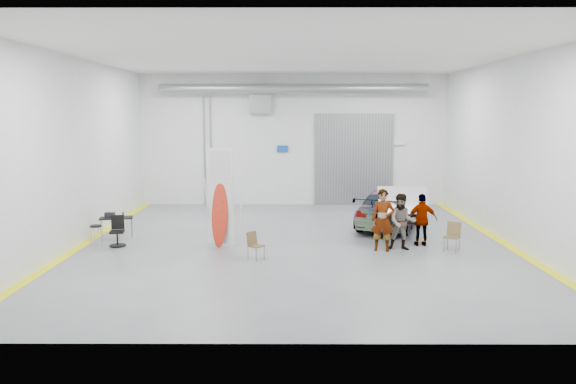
{
  "coord_description": "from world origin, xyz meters",
  "views": [
    {
      "loc": [
        -0.15,
        -17.86,
        4.22
      ],
      "look_at": [
        -0.22,
        1.48,
        1.5
      ],
      "focal_mm": 35.0,
      "sensor_mm": 36.0,
      "label": 1
    }
  ],
  "objects_px": {
    "person_b": "(402,222)",
    "surfboard_display": "(223,205)",
    "person_c": "(422,220)",
    "sedan_car": "(391,208)",
    "person_a": "(383,220)",
    "folding_chair_near": "(256,251)",
    "shop_stool": "(96,237)",
    "office_chair": "(118,233)",
    "folding_chair_far": "(452,242)",
    "work_table": "(115,217)"
  },
  "relations": [
    {
      "from": "surfboard_display",
      "to": "folding_chair_near",
      "type": "xyz_separation_m",
      "value": [
        1.12,
        -1.5,
        -1.1
      ]
    },
    {
      "from": "shop_stool",
      "to": "person_a",
      "type": "bearing_deg",
      "value": -1.94
    },
    {
      "from": "person_b",
      "to": "person_a",
      "type": "bearing_deg",
      "value": -164.05
    },
    {
      "from": "sedan_car",
      "to": "person_a",
      "type": "relative_size",
      "value": 2.53
    },
    {
      "from": "person_a",
      "to": "work_table",
      "type": "height_order",
      "value": "person_a"
    },
    {
      "from": "person_b",
      "to": "surfboard_display",
      "type": "height_order",
      "value": "surfboard_display"
    },
    {
      "from": "person_c",
      "to": "shop_stool",
      "type": "distance_m",
      "value": 10.36
    },
    {
      "from": "folding_chair_near",
      "to": "folding_chair_far",
      "type": "height_order",
      "value": "folding_chair_far"
    },
    {
      "from": "person_c",
      "to": "office_chair",
      "type": "distance_m",
      "value": 9.75
    },
    {
      "from": "surfboard_display",
      "to": "shop_stool",
      "type": "height_order",
      "value": "surfboard_display"
    },
    {
      "from": "person_c",
      "to": "work_table",
      "type": "xyz_separation_m",
      "value": [
        -10.23,
        1.19,
        -0.15
      ]
    },
    {
      "from": "sedan_car",
      "to": "folding_chair_far",
      "type": "xyz_separation_m",
      "value": [
        1.2,
        -3.81,
        -0.43
      ]
    },
    {
      "from": "surfboard_display",
      "to": "folding_chair_far",
      "type": "height_order",
      "value": "surfboard_display"
    },
    {
      "from": "person_b",
      "to": "surfboard_display",
      "type": "xyz_separation_m",
      "value": [
        -5.57,
        0.3,
        0.47
      ]
    },
    {
      "from": "person_a",
      "to": "shop_stool",
      "type": "height_order",
      "value": "person_a"
    },
    {
      "from": "folding_chair_far",
      "to": "work_table",
      "type": "relative_size",
      "value": 0.75
    },
    {
      "from": "person_a",
      "to": "surfboard_display",
      "type": "relative_size",
      "value": 0.58
    },
    {
      "from": "folding_chair_near",
      "to": "shop_stool",
      "type": "distance_m",
      "value": 5.32
    },
    {
      "from": "folding_chair_near",
      "to": "office_chair",
      "type": "xyz_separation_m",
      "value": [
        -4.53,
        1.68,
        0.17
      ]
    },
    {
      "from": "sedan_car",
      "to": "folding_chair_near",
      "type": "bearing_deg",
      "value": 66.86
    },
    {
      "from": "office_chair",
      "to": "surfboard_display",
      "type": "bearing_deg",
      "value": -11.57
    },
    {
      "from": "person_b",
      "to": "office_chair",
      "type": "relative_size",
      "value": 1.83
    },
    {
      "from": "sedan_car",
      "to": "surfboard_display",
      "type": "relative_size",
      "value": 1.46
    },
    {
      "from": "surfboard_display",
      "to": "person_c",
      "type": "bearing_deg",
      "value": 25.08
    },
    {
      "from": "surfboard_display",
      "to": "office_chair",
      "type": "relative_size",
      "value": 3.45
    },
    {
      "from": "person_a",
      "to": "folding_chair_near",
      "type": "distance_m",
      "value": 4.06
    },
    {
      "from": "office_chair",
      "to": "folding_chair_near",
      "type": "bearing_deg",
      "value": -28.98
    },
    {
      "from": "folding_chair_near",
      "to": "work_table",
      "type": "xyz_separation_m",
      "value": [
        -5.02,
        2.97,
        0.44
      ]
    },
    {
      "from": "folding_chair_near",
      "to": "shop_stool",
      "type": "relative_size",
      "value": 1.11
    },
    {
      "from": "shop_stool",
      "to": "office_chair",
      "type": "relative_size",
      "value": 0.75
    },
    {
      "from": "work_table",
      "to": "person_c",
      "type": "bearing_deg",
      "value": -6.64
    },
    {
      "from": "sedan_car",
      "to": "office_chair",
      "type": "relative_size",
      "value": 5.04
    },
    {
      "from": "person_c",
      "to": "folding_chair_far",
      "type": "xyz_separation_m",
      "value": [
        0.75,
        -0.76,
        -0.56
      ]
    },
    {
      "from": "person_a",
      "to": "person_b",
      "type": "bearing_deg",
      "value": 22.89
    },
    {
      "from": "surfboard_display",
      "to": "work_table",
      "type": "xyz_separation_m",
      "value": [
        -3.91,
        1.47,
        -0.66
      ]
    },
    {
      "from": "person_b",
      "to": "work_table",
      "type": "xyz_separation_m",
      "value": [
        -9.48,
        1.77,
        -0.2
      ]
    },
    {
      "from": "shop_stool",
      "to": "person_c",
      "type": "bearing_deg",
      "value": 2.06
    },
    {
      "from": "sedan_car",
      "to": "person_c",
      "type": "xyz_separation_m",
      "value": [
        0.44,
        -3.05,
        0.13
      ]
    },
    {
      "from": "surfboard_display",
      "to": "office_chair",
      "type": "height_order",
      "value": "surfboard_display"
    },
    {
      "from": "work_table",
      "to": "folding_chair_near",
      "type": "bearing_deg",
      "value": -30.6
    },
    {
      "from": "shop_stool",
      "to": "person_b",
      "type": "bearing_deg",
      "value": -1.25
    },
    {
      "from": "person_b",
      "to": "folding_chair_far",
      "type": "bearing_deg",
      "value": 0.44
    },
    {
      "from": "sedan_car",
      "to": "person_c",
      "type": "height_order",
      "value": "person_c"
    },
    {
      "from": "surfboard_display",
      "to": "folding_chair_far",
      "type": "distance_m",
      "value": 7.18
    },
    {
      "from": "person_c",
      "to": "folding_chair_near",
      "type": "bearing_deg",
      "value": 17.93
    },
    {
      "from": "person_a",
      "to": "folding_chair_near",
      "type": "bearing_deg",
      "value": -149.82
    },
    {
      "from": "work_table",
      "to": "office_chair",
      "type": "xyz_separation_m",
      "value": [
        0.5,
        -1.29,
        -0.26
      ]
    },
    {
      "from": "sedan_car",
      "to": "person_a",
      "type": "xyz_separation_m",
      "value": [
        -0.93,
        -3.73,
        0.26
      ]
    },
    {
      "from": "surfboard_display",
      "to": "shop_stool",
      "type": "relative_size",
      "value": 4.57
    },
    {
      "from": "sedan_car",
      "to": "person_a",
      "type": "distance_m",
      "value": 3.85
    }
  ]
}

